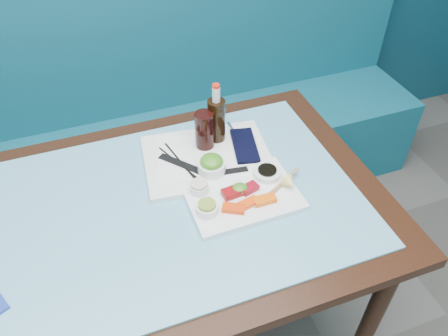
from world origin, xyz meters
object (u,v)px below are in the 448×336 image
object	(u,v)px
cola_bottle_body	(217,122)
sashimi_plate	(242,195)
seaweed_bowl	(212,167)
booth_bench	(126,140)
serving_tray	(207,158)
dining_table	(161,227)
cola_glass	(204,130)

from	to	relation	value
cola_bottle_body	sashimi_plate	bearing A→B (deg)	-93.22
seaweed_bowl	cola_bottle_body	size ratio (longest dim) A/B	0.52
booth_bench	serving_tray	size ratio (longest dim) A/B	7.17
serving_tray	sashimi_plate	bearing A→B (deg)	-71.02
booth_bench	serving_tray	world-z (taller)	booth_bench
serving_tray	seaweed_bowl	world-z (taller)	seaweed_bowl
dining_table	sashimi_plate	bearing A→B (deg)	-10.92
seaweed_bowl	cola_bottle_body	bearing A→B (deg)	65.11
booth_bench	cola_glass	xyz separation A→B (m)	(0.22, -0.63, 0.47)
booth_bench	cola_bottle_body	xyz separation A→B (m)	(0.27, -0.61, 0.47)
sashimi_plate	cola_bottle_body	distance (m)	0.29
cola_glass	cola_bottle_body	world-z (taller)	cola_bottle_body
sashimi_plate	dining_table	bearing A→B (deg)	168.33
booth_bench	dining_table	distance (m)	0.89
booth_bench	seaweed_bowl	bearing A→B (deg)	-75.38
booth_bench	serving_tray	xyz separation A→B (m)	(0.21, -0.69, 0.39)
serving_tray	cola_bottle_body	distance (m)	0.13
dining_table	sashimi_plate	xyz separation A→B (m)	(0.25, -0.05, 0.10)
cola_glass	cola_bottle_body	size ratio (longest dim) A/B	0.77
dining_table	cola_bottle_body	size ratio (longest dim) A/B	8.10
booth_bench	seaweed_bowl	xyz separation A→B (m)	(0.20, -0.76, 0.42)
booth_bench	sashimi_plate	size ratio (longest dim) A/B	8.92
dining_table	seaweed_bowl	xyz separation A→B (m)	(0.20, 0.08, 0.12)
cola_glass	cola_bottle_body	bearing A→B (deg)	23.81
seaweed_bowl	cola_glass	size ratio (longest dim) A/B	0.68
booth_bench	cola_glass	size ratio (longest dim) A/B	22.53
sashimi_plate	cola_bottle_body	xyz separation A→B (m)	(0.02, 0.28, 0.08)
booth_bench	sashimi_plate	xyz separation A→B (m)	(0.25, -0.89, 0.39)
dining_table	seaweed_bowl	size ratio (longest dim) A/B	15.50
dining_table	booth_bench	bearing A→B (deg)	90.00
seaweed_bowl	cola_glass	world-z (taller)	cola_glass
cola_bottle_body	seaweed_bowl	bearing A→B (deg)	-114.89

